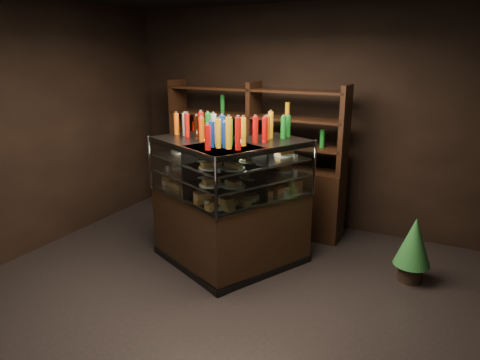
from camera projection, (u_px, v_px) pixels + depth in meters
name	position (u px, v px, depth m)	size (l,w,h in m)	color
ground	(204.00, 301.00, 4.22)	(5.00, 5.00, 0.00)	black
room_shell	(199.00, 103.00, 3.67)	(5.02, 5.02, 3.01)	black
display_case	(228.00, 226.00, 4.81)	(1.81, 1.49, 1.46)	black
food_display	(227.00, 176.00, 4.63)	(1.43, 1.17, 0.45)	#D38C4B
bottles_top	(227.00, 129.00, 4.50)	(1.27, 1.03, 0.30)	black
potted_conifer	(414.00, 241.00, 4.49)	(0.38, 0.38, 0.81)	black
back_shelving	(253.00, 184.00, 5.99)	(2.53, 0.46, 2.00)	black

